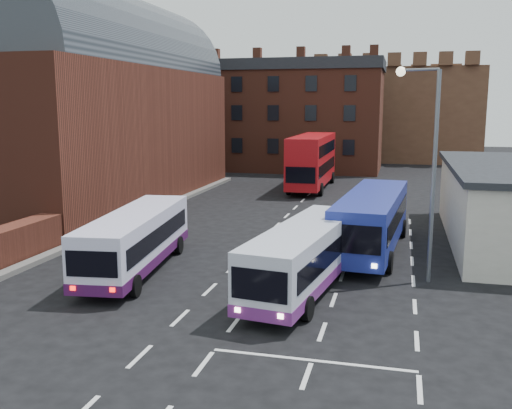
% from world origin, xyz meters
% --- Properties ---
extents(ground, '(180.00, 180.00, 0.00)m').
position_xyz_m(ground, '(0.00, 0.00, 0.00)').
color(ground, black).
extents(railway_station, '(12.00, 28.00, 16.00)m').
position_xyz_m(railway_station, '(-15.50, 21.00, 7.64)').
color(railway_station, '#602B1E').
rests_on(railway_station, ground).
extents(brick_terrace, '(22.00, 10.00, 11.00)m').
position_xyz_m(brick_terrace, '(-6.00, 46.00, 5.50)').
color(brick_terrace, brown).
rests_on(brick_terrace, ground).
extents(castle_keep, '(22.00, 22.00, 12.00)m').
position_xyz_m(castle_keep, '(6.00, 66.00, 6.00)').
color(castle_keep, brown).
rests_on(castle_keep, ground).
extents(bus_white_outbound, '(3.41, 9.95, 2.66)m').
position_xyz_m(bus_white_outbound, '(-4.02, 4.15, 1.57)').
color(bus_white_outbound, white).
rests_on(bus_white_outbound, ground).
extents(bus_white_inbound, '(3.53, 9.87, 2.63)m').
position_xyz_m(bus_white_inbound, '(3.72, 3.26, 1.56)').
color(bus_white_inbound, silver).
rests_on(bus_white_inbound, ground).
extents(bus_blue, '(3.46, 11.18, 3.00)m').
position_xyz_m(bus_blue, '(6.00, 10.10, 1.77)').
color(bus_blue, navy).
rests_on(bus_blue, ground).
extents(bus_red_double, '(2.99, 11.79, 4.72)m').
position_xyz_m(bus_red_double, '(-0.29, 31.11, 2.51)').
color(bus_red_double, '#AF0E13').
rests_on(bus_red_double, ground).
extents(street_lamp, '(1.77, 0.65, 8.90)m').
position_xyz_m(street_lamp, '(8.30, 5.74, 5.37)').
color(street_lamp, slate).
rests_on(street_lamp, ground).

